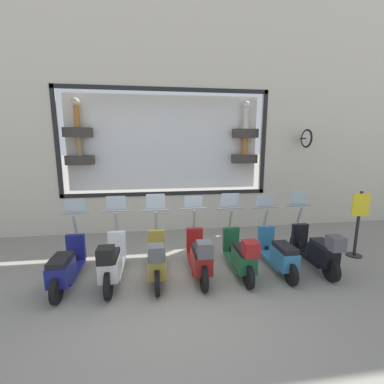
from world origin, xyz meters
name	(u,v)px	position (x,y,z in m)	size (l,w,h in m)	color
ground_plane	(175,288)	(0.00, 0.00, 0.00)	(120.00, 120.00, 0.00)	gray
building_facade	(164,52)	(3.60, 0.00, 5.35)	(1.21, 36.00, 10.46)	beige
scooter_black_0	(317,249)	(0.32, -3.13, 0.47)	(1.80, 0.61, 1.59)	black
scooter_teal_1	(278,253)	(0.38, -2.26, 0.41)	(1.79, 0.61, 1.52)	black
scooter_green_2	(240,254)	(0.32, -1.39, 0.46)	(1.79, 0.60, 1.60)	black
scooter_red_3	(200,256)	(0.33, -0.53, 0.48)	(1.81, 0.60, 1.56)	black
scooter_olive_4	(157,259)	(0.33, 0.34, 0.47)	(1.80, 0.60, 1.63)	black
scooter_white_5	(112,261)	(0.33, 1.21, 0.48)	(1.81, 0.60, 1.61)	black
scooter_navy_6	(66,265)	(0.38, 2.08, 0.42)	(1.79, 0.61, 1.57)	black
shop_sign_post	(358,222)	(0.82, -4.50, 0.88)	(0.36, 0.45, 1.63)	#232326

